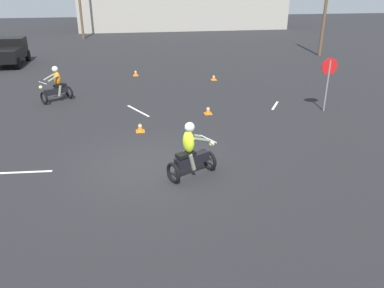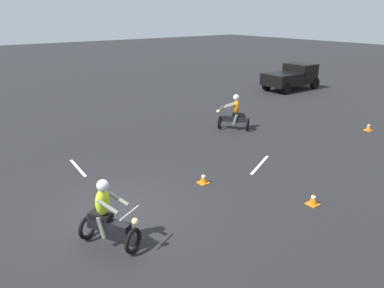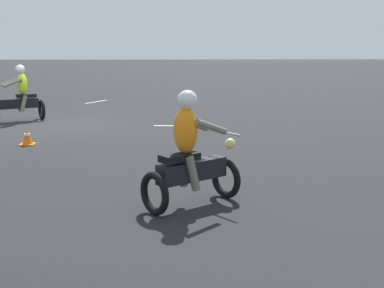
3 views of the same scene
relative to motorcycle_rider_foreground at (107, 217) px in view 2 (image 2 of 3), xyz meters
name	(u,v)px [view 2 (image 2 of 3)]	position (x,y,z in m)	size (l,w,h in m)	color
ground_plane	(122,212)	(-1.20, 0.95, -0.73)	(120.00, 120.00, 0.00)	black
motorcycle_rider_foreground	(107,217)	(0.00, 0.00, 0.00)	(1.52, 1.18, 1.66)	black
motorcycle_rider_background	(235,114)	(-4.86, 8.60, 0.00)	(1.47, 1.33, 1.66)	black
pickup_truck	(292,76)	(-9.37, 18.32, 0.20)	(1.97, 4.14, 1.73)	black
traffic_cone_near_left	(369,127)	(-1.01, 13.41, -0.56)	(0.32, 0.32, 0.35)	orange
traffic_cone_mid_left	(203,178)	(-1.25, 3.86, -0.56)	(0.32, 0.32, 0.35)	orange
traffic_cone_far_right	(313,199)	(1.72, 5.45, -0.56)	(0.32, 0.32, 0.35)	orange
lane_stripe_nw	(260,165)	(-1.21, 6.42, -0.72)	(0.10, 1.92, 0.01)	silver
lane_stripe_w	(78,168)	(-4.88, 1.13, -0.72)	(0.10, 1.75, 0.01)	silver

